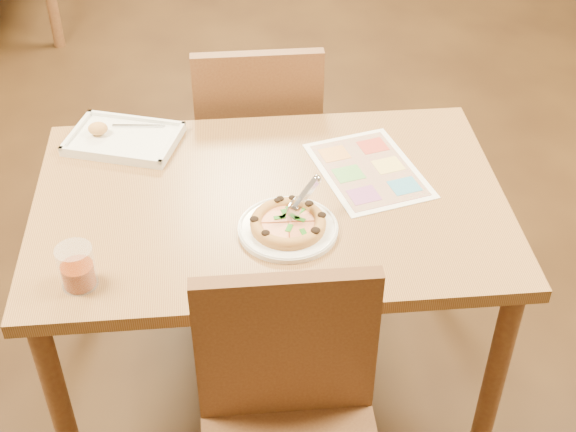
{
  "coord_description": "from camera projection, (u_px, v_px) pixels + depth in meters",
  "views": [
    {
      "loc": [
        -0.11,
        -1.75,
        2.07
      ],
      "look_at": [
        0.04,
        -0.14,
        0.77
      ],
      "focal_mm": 50.0,
      "sensor_mm": 36.0,
      "label": 1
    }
  ],
  "objects": [
    {
      "name": "dining_table",
      "position": [
        270.0,
        222.0,
        2.26
      ],
      "size": [
        1.3,
        0.85,
        0.72
      ],
      "color": "olive",
      "rests_on": "ground"
    },
    {
      "name": "chair_far",
      "position": [
        258.0,
        128.0,
        2.77
      ],
      "size": [
        0.42,
        0.42,
        0.47
      ],
      "rotation": [
        0.0,
        0.0,
        3.14
      ],
      "color": "brown",
      "rests_on": "ground"
    },
    {
      "name": "appetizer_tray",
      "position": [
        122.0,
        139.0,
        2.42
      ],
      "size": [
        0.37,
        0.31,
        0.06
      ],
      "rotation": [
        0.0,
        0.0,
        -0.31
      ],
      "color": "silver",
      "rests_on": "dining_table"
    },
    {
      "name": "pizza",
      "position": [
        288.0,
        223.0,
        2.09
      ],
      "size": [
        0.2,
        0.2,
        0.03
      ],
      "rotation": [
        0.0,
        0.0,
        -0.03
      ],
      "color": "#D9944A",
      "rests_on": "plate"
    },
    {
      "name": "glass_tumbler",
      "position": [
        77.0,
        269.0,
        1.91
      ],
      "size": [
        0.09,
        0.09,
        0.11
      ],
      "rotation": [
        0.0,
        0.0,
        0.4
      ],
      "color": "maroon",
      "rests_on": "dining_table"
    },
    {
      "name": "menu",
      "position": [
        368.0,
        170.0,
        2.31
      ],
      "size": [
        0.35,
        0.43,
        0.0
      ],
      "primitive_type": "cube",
      "rotation": [
        0.0,
        0.0,
        0.26
      ],
      "color": "white",
      "rests_on": "dining_table"
    },
    {
      "name": "chair_near",
      "position": [
        290.0,
        411.0,
        1.84
      ],
      "size": [
        0.42,
        0.42,
        0.47
      ],
      "color": "brown",
      "rests_on": "ground"
    },
    {
      "name": "plate",
      "position": [
        288.0,
        229.0,
        2.1
      ],
      "size": [
        0.28,
        0.28,
        0.01
      ],
      "primitive_type": "cylinder",
      "rotation": [
        0.0,
        0.0,
        0.06
      ],
      "color": "white",
      "rests_on": "dining_table"
    },
    {
      "name": "pizza_cutter",
      "position": [
        302.0,
        198.0,
        2.08
      ],
      "size": [
        0.1,
        0.11,
        0.08
      ],
      "rotation": [
        0.0,
        0.0,
        0.84
      ],
      "color": "silver",
      "rests_on": "pizza"
    }
  ]
}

